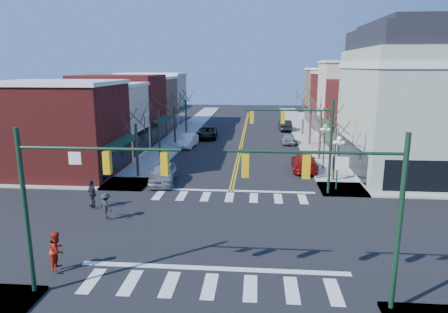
% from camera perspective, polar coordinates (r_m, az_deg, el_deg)
% --- Properties ---
extents(ground, '(160.00, 160.00, 0.00)m').
position_cam_1_polar(ground, '(24.09, -0.27, -10.51)').
color(ground, black).
rests_on(ground, ground).
extents(sidewalk_left, '(3.50, 70.00, 0.15)m').
position_cam_1_polar(sidewalk_left, '(44.41, -9.25, 0.28)').
color(sidewalk_left, '#9E9B93').
rests_on(sidewalk_left, ground).
extents(sidewalk_right, '(3.50, 70.00, 0.15)m').
position_cam_1_polar(sidewalk_right, '(43.62, 13.66, -0.14)').
color(sidewalk_right, '#9E9B93').
rests_on(sidewalk_right, ground).
extents(bldg_left_brick_a, '(10.00, 8.50, 8.00)m').
position_cam_1_polar(bldg_left_brick_a, '(38.45, -22.30, 3.53)').
color(bldg_left_brick_a, maroon).
rests_on(bldg_left_brick_a, ground).
extents(bldg_left_stucco_a, '(10.00, 7.00, 7.50)m').
position_cam_1_polar(bldg_left_stucco_a, '(45.44, -17.88, 4.82)').
color(bldg_left_stucco_a, beige).
rests_on(bldg_left_stucco_a, ground).
extents(bldg_left_brick_b, '(10.00, 9.00, 8.50)m').
position_cam_1_polar(bldg_left_brick_b, '(52.81, -14.61, 6.59)').
color(bldg_left_brick_b, maroon).
rests_on(bldg_left_brick_b, ground).
extents(bldg_left_tan, '(10.00, 7.50, 7.80)m').
position_cam_1_polar(bldg_left_tan, '(60.65, -12.02, 7.13)').
color(bldg_left_tan, '#947151').
rests_on(bldg_left_tan, ground).
extents(bldg_left_stucco_b, '(10.00, 8.00, 8.20)m').
position_cam_1_polar(bldg_left_stucco_b, '(68.06, -10.15, 7.95)').
color(bldg_left_stucco_b, beige).
rests_on(bldg_left_stucco_b, ground).
extents(bldg_right_brick_a, '(10.00, 8.50, 8.00)m').
position_cam_1_polar(bldg_right_brick_a, '(49.98, 20.61, 5.58)').
color(bldg_right_brick_a, maroon).
rests_on(bldg_right_brick_a, ground).
extents(bldg_right_stucco, '(10.00, 7.00, 10.00)m').
position_cam_1_polar(bldg_right_stucco, '(57.35, 18.63, 7.54)').
color(bldg_right_stucco, beige).
rests_on(bldg_right_stucco, ground).
extents(bldg_right_brick_b, '(10.00, 8.00, 8.50)m').
position_cam_1_polar(bldg_right_brick_b, '(64.70, 17.04, 7.49)').
color(bldg_right_brick_b, maroon).
rests_on(bldg_right_brick_b, ground).
extents(bldg_right_tan, '(10.00, 8.00, 9.00)m').
position_cam_1_polar(bldg_right_tan, '(72.50, 15.75, 8.27)').
color(bldg_right_tan, '#947151').
rests_on(bldg_right_tan, ground).
extents(victorian_corner, '(12.25, 14.25, 13.30)m').
position_cam_1_polar(victorian_corner, '(39.43, 26.67, 7.24)').
color(victorian_corner, '#A6B49B').
rests_on(victorian_corner, ground).
extents(traffic_mast_near_left, '(6.60, 0.28, 7.20)m').
position_cam_1_polar(traffic_mast_near_left, '(17.15, -21.48, -4.41)').
color(traffic_mast_near_left, '#14331E').
rests_on(traffic_mast_near_left, ground).
extents(traffic_mast_near_right, '(6.60, 0.28, 7.20)m').
position_cam_1_polar(traffic_mast_near_right, '(15.82, 17.71, -5.53)').
color(traffic_mast_near_right, '#14331E').
rests_on(traffic_mast_near_right, ground).
extents(traffic_mast_far_right, '(6.60, 0.28, 7.20)m').
position_cam_1_polar(traffic_mast_far_right, '(30.05, 11.62, 3.27)').
color(traffic_mast_far_right, '#14331E').
rests_on(traffic_mast_far_right, ground).
extents(lamppost_corner, '(0.36, 0.36, 4.33)m').
position_cam_1_polar(lamppost_corner, '(31.85, 16.00, 0.36)').
color(lamppost_corner, '#14331E').
rests_on(lamppost_corner, ground).
extents(lamppost_midblock, '(0.36, 0.36, 4.33)m').
position_cam_1_polar(lamppost_midblock, '(38.13, 14.17, 2.44)').
color(lamppost_midblock, '#14331E').
rests_on(lamppost_midblock, ground).
extents(tree_left_a, '(0.24, 0.24, 4.76)m').
position_cam_1_polar(tree_left_a, '(35.37, -12.33, 0.79)').
color(tree_left_a, '#382B21').
rests_on(tree_left_a, ground).
extents(tree_left_b, '(0.24, 0.24, 5.04)m').
position_cam_1_polar(tree_left_b, '(42.91, -9.23, 3.18)').
color(tree_left_b, '#382B21').
rests_on(tree_left_b, ground).
extents(tree_left_c, '(0.24, 0.24, 4.55)m').
position_cam_1_polar(tree_left_c, '(50.66, -7.05, 4.41)').
color(tree_left_c, '#382B21').
rests_on(tree_left_c, ground).
extents(tree_left_d, '(0.24, 0.24, 4.90)m').
position_cam_1_polar(tree_left_d, '(58.41, -5.45, 5.71)').
color(tree_left_d, '#382B21').
rests_on(tree_left_d, ground).
extents(tree_right_a, '(0.24, 0.24, 4.62)m').
position_cam_1_polar(tree_right_a, '(34.43, 15.48, 0.18)').
color(tree_right_a, '#382B21').
rests_on(tree_right_a, ground).
extents(tree_right_b, '(0.24, 0.24, 5.18)m').
position_cam_1_polar(tree_right_b, '(42.12, 13.56, 2.90)').
color(tree_right_b, '#382B21').
rests_on(tree_right_b, ground).
extents(tree_right_c, '(0.24, 0.24, 4.83)m').
position_cam_1_polar(tree_right_c, '(49.97, 12.21, 4.26)').
color(tree_right_c, '#382B21').
rests_on(tree_right_c, ground).
extents(tree_right_d, '(0.24, 0.24, 4.97)m').
position_cam_1_polar(tree_right_d, '(57.84, 11.24, 5.49)').
color(tree_right_d, '#382B21').
rests_on(tree_right_d, ground).
extents(car_left_near, '(2.48, 5.13, 1.69)m').
position_cam_1_polar(car_left_near, '(33.56, -8.70, -2.39)').
color(car_left_near, '#A4A4A8').
rests_on(car_left_near, ground).
extents(car_left_mid, '(2.08, 4.84, 1.55)m').
position_cam_1_polar(car_left_mid, '(48.41, -5.21, 2.27)').
color(car_left_mid, white).
rests_on(car_left_mid, ground).
extents(car_left_far, '(2.91, 5.72, 1.55)m').
position_cam_1_polar(car_left_far, '(54.20, -2.41, 3.42)').
color(car_left_far, black).
rests_on(car_left_far, ground).
extents(car_right_near, '(2.40, 5.55, 1.59)m').
position_cam_1_polar(car_right_near, '(37.99, 11.40, -0.80)').
color(car_right_near, maroon).
rests_on(car_right_near, ground).
extents(car_right_mid, '(1.66, 4.13, 1.41)m').
position_cam_1_polar(car_right_mid, '(50.89, 9.15, 2.58)').
color(car_right_mid, '#A8A9AD').
rests_on(car_right_mid, ground).
extents(car_right_far, '(1.90, 4.93, 1.60)m').
position_cam_1_polar(car_right_far, '(61.49, 8.72, 4.42)').
color(car_right_far, black).
rests_on(car_right_far, ground).
extents(pedestrian_red_b, '(0.74, 0.93, 1.86)m').
position_cam_1_polar(pedestrian_red_b, '(20.78, -22.73, -12.24)').
color(pedestrian_red_b, '#B32113').
rests_on(pedestrian_red_b, sidewalk_left).
extents(pedestrian_dark_a, '(1.12, 1.08, 1.87)m').
position_cam_1_polar(pedestrian_dark_a, '(28.68, -18.36, -5.02)').
color(pedestrian_dark_a, '#212129').
rests_on(pedestrian_dark_a, sidewalk_left).
extents(pedestrian_dark_b, '(1.20, 1.13, 1.63)m').
position_cam_1_polar(pedestrian_dark_b, '(26.35, -16.49, -6.73)').
color(pedestrian_dark_b, black).
rests_on(pedestrian_dark_b, sidewalk_left).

